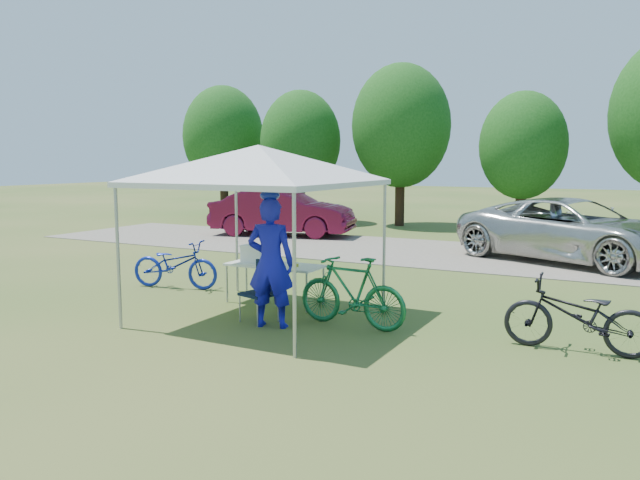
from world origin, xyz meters
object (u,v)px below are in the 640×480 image
Objects in this scene: cooler at (254,254)px; cyclist at (271,263)px; folding_table at (275,267)px; minivan at (574,230)px; folding_chair at (263,286)px; sedan at (282,212)px; bike_blue at (175,264)px; bike_green at (352,292)px; bike_dark at (578,316)px.

cyclist is (1.19, -1.33, 0.12)m from cooler.
minivan is at bearing 59.93° from folding_table.
folding_chair is 10.94m from sedan.
minivan is (4.13, 7.14, 0.14)m from folding_table.
bike_green is (4.26, -0.99, 0.07)m from bike_blue.
cyclist is at bearing -48.25° from cooler.
sedan is at bearing 118.16° from cooler.
folding_chair is 3.15m from bike_blue.
bike_green is 3.14m from bike_dark.
folding_table is at bearing 173.18° from minivan.
sedan is at bearing 105.05° from minivan.
folding_chair is 0.52× the size of bike_green.
sedan is (-5.39, 9.51, 0.24)m from folding_chair.
minivan is at bearing -110.85° from sedan.
cooler is 0.24× the size of bike_green.
bike_green reaches higher than bike_blue.
bike_dark is (3.13, 0.22, -0.05)m from bike_green.
minivan is at bearing 57.45° from cooler.
folding_chair is 2.19× the size of cooler.
folding_chair is 0.50× the size of bike_dark.
folding_table is 0.36× the size of sedan.
folding_table is 4.00× the size of cooler.
folding_table is at bearing -75.03° from cyclist.
folding_table is 2.45m from bike_blue.
folding_chair is 1.40m from cooler.
folding_chair is 0.17× the size of minivan.
folding_table is 1.99m from bike_green.
folding_chair is at bearing 179.02° from minivan.
cooler reaches higher than folding_table.
folding_chair is at bearing -126.47° from bike_blue.
cyclist is at bearing -23.50° from folding_chair.
cyclist reaches higher than folding_table.
bike_dark is 7.73m from minivan.
folding_chair is 0.48× the size of cyclist.
bike_blue is at bearing 159.75° from minivan.
bike_green is (1.83, -0.76, -0.12)m from folding_table.
sedan is (-9.92, 8.99, 0.30)m from bike_dark.
folding_table is 9.79m from sedan.
bike_green is at bearing -18.71° from cooler.
bike_green is at bearing -172.98° from minivan.
minivan is at bearing -126.56° from cyclist.
cyclist is 0.35× the size of minivan.
bike_green is 0.38× the size of sedan.
minivan reaches higher than bike_blue.
bike_blue is at bearing -97.22° from bike_dark.
folding_chair is 0.52× the size of bike_blue.
bike_green is (1.39, 0.30, -0.01)m from folding_chair.
cooler is at bearing 145.26° from folding_chair.
folding_chair is 9.00m from minivan.
bike_green is (2.26, -0.76, -0.32)m from cooler.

